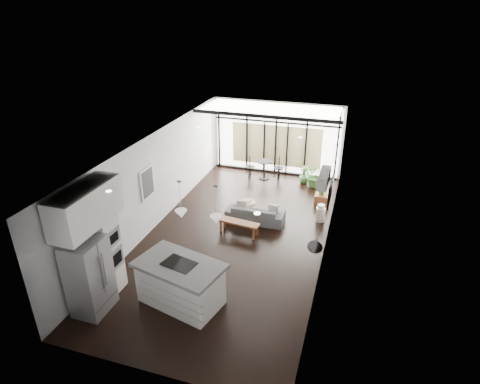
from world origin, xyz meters
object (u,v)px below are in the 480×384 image
Objects in this scene: island at (181,283)px; fridge at (89,276)px; sofa at (255,211)px; milk_can at (321,213)px; console_bench at (239,227)px; tv at (331,191)px; pouf at (248,207)px.

fridge is at bearing -142.13° from island.
sofa is 3.20× the size of milk_can.
console_bench is at bearing 62.33° from fridge.
island is 4.08m from sofa.
console_bench is at bearing 97.61° from island.
fridge is at bearing -132.94° from tv.
pouf is at bearing 170.93° from tv.
milk_can is at bearing 115.47° from tv.
fridge is 6.64m from tv.
island is 1.08× the size of fridge.
milk_can reaches higher than pouf.
fridge is 5.65m from pouf.
tv is (2.78, 4.07, 0.78)m from island.
sofa is 0.61m from pouf.
tv reaches higher than sofa.
sofa reaches higher than pouf.
console_bench is at bearing 72.47° from sofa.
console_bench reaches higher than pouf.
sofa is 3.63× the size of pouf.
sofa is (2.34, 4.81, -0.53)m from fridge.
pouf is (1.96, 5.26, -0.68)m from fridge.
island is 3.40× the size of milk_can.
console_bench is at bearing -159.89° from tv.
sofa is 0.91m from console_bench.
fridge is 4.52m from console_bench.
sofa is 2.37m from tv.
sofa is at bearing -162.55° from milk_can.
pouf is at bearing -176.21° from milk_can.
console_bench is (0.34, 3.18, -0.32)m from island.
console_bench is 2.52× the size of pouf.
fridge is 3.14× the size of milk_can.
island is at bearing -118.49° from milk_can.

